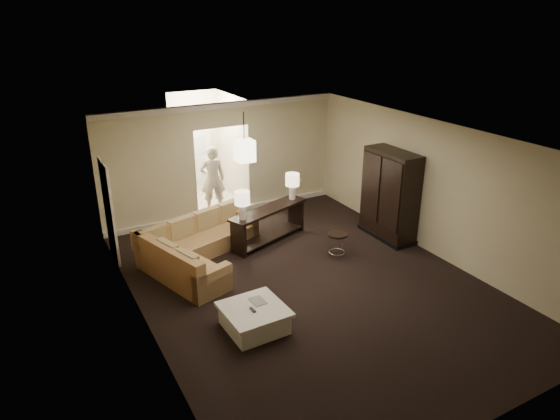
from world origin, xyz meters
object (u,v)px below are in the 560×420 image
sectional_sofa (197,248)px  person (212,176)px  coffee_table (254,318)px  armoire (389,197)px  console_table (269,222)px  drink_table (337,240)px

sectional_sofa → person: 2.88m
coffee_table → armoire: bearing=22.5°
console_table → armoire: bearing=-42.7°
console_table → drink_table: (0.91, -1.33, -0.10)m
console_table → drink_table: size_ratio=3.99×
coffee_table → person: size_ratio=0.53×
armoire → person: bearing=130.4°
armoire → coffee_table: bearing=-157.5°
armoire → drink_table: (-1.56, -0.27, -0.59)m
sectional_sofa → drink_table: size_ratio=5.39×
coffee_table → armoire: size_ratio=0.50×
sectional_sofa → coffee_table: bearing=-106.9°
sectional_sofa → armoire: size_ratio=1.40×
coffee_table → sectional_sofa: bearing=90.4°
armoire → console_table: bearing=156.8°
sectional_sofa → coffee_table: 2.63m
person → sectional_sofa: bearing=74.2°
console_table → drink_table: bearing=-75.0°
coffee_table → person: 5.32m
armoire → sectional_sofa: bearing=168.1°
coffee_table → person: bearing=75.4°
coffee_table → console_table: size_ratio=0.48×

